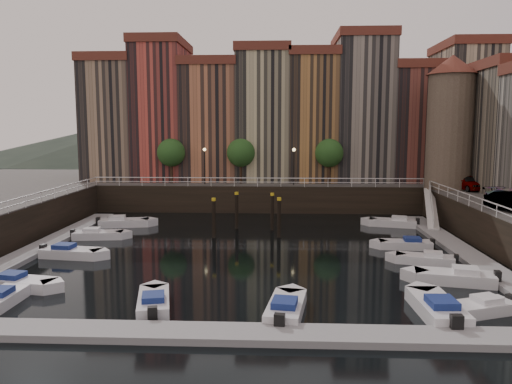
{
  "coord_description": "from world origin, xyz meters",
  "views": [
    {
      "loc": [
        2.35,
        -38.4,
        9.4
      ],
      "look_at": [
        0.39,
        4.0,
        3.94
      ],
      "focal_mm": 35.0,
      "sensor_mm": 36.0,
      "label": 1
    }
  ],
  "objects_px": {
    "boat_left_0": "(19,283)",
    "boat_left_3": "(97,235)",
    "gangway": "(431,206)",
    "boat_left_2": "(70,253)",
    "mooring_pilings": "(251,215)",
    "car_a": "(466,183)",
    "corner_tower": "(450,120)"
  },
  "relations": [
    {
      "from": "boat_left_0",
      "to": "boat_left_3",
      "type": "xyz_separation_m",
      "value": [
        -0.24,
        13.41,
        -0.01
      ]
    },
    {
      "from": "gangway",
      "to": "boat_left_0",
      "type": "height_order",
      "value": "gangway"
    },
    {
      "from": "boat_left_2",
      "to": "boat_left_3",
      "type": "height_order",
      "value": "boat_left_2"
    },
    {
      "from": "mooring_pilings",
      "to": "boat_left_0",
      "type": "distance_m",
      "value": 20.64
    },
    {
      "from": "boat_left_3",
      "to": "car_a",
      "type": "xyz_separation_m",
      "value": [
        34.58,
        10.36,
        3.46
      ]
    },
    {
      "from": "mooring_pilings",
      "to": "boat_left_3",
      "type": "relative_size",
      "value": 1.33
    },
    {
      "from": "boat_left_2",
      "to": "boat_left_3",
      "type": "bearing_deg",
      "value": 100.2
    },
    {
      "from": "boat_left_3",
      "to": "boat_left_0",
      "type": "bearing_deg",
      "value": -95.89
    },
    {
      "from": "mooring_pilings",
      "to": "boat_left_3",
      "type": "xyz_separation_m",
      "value": [
        -12.98,
        -2.78,
        -1.31
      ]
    },
    {
      "from": "mooring_pilings",
      "to": "boat_left_2",
      "type": "height_order",
      "value": "mooring_pilings"
    },
    {
      "from": "gangway",
      "to": "mooring_pilings",
      "type": "relative_size",
      "value": 1.4
    },
    {
      "from": "mooring_pilings",
      "to": "boat_left_0",
      "type": "relative_size",
      "value": 1.3
    },
    {
      "from": "boat_left_0",
      "to": "boat_left_2",
      "type": "distance_m",
      "value": 7.19
    },
    {
      "from": "boat_left_0",
      "to": "boat_left_2",
      "type": "xyz_separation_m",
      "value": [
        0.04,
        7.19,
        0.01
      ]
    },
    {
      "from": "gangway",
      "to": "car_a",
      "type": "xyz_separation_m",
      "value": [
        4.33,
        3.07,
        1.88
      ]
    },
    {
      "from": "corner_tower",
      "to": "gangway",
      "type": "xyz_separation_m",
      "value": [
        -2.9,
        -4.5,
        -8.28
      ]
    },
    {
      "from": "corner_tower",
      "to": "gangway",
      "type": "bearing_deg",
      "value": -122.8
    },
    {
      "from": "boat_left_3",
      "to": "corner_tower",
      "type": "bearing_deg",
      "value": 12.64
    },
    {
      "from": "boat_left_2",
      "to": "corner_tower",
      "type": "bearing_deg",
      "value": 36.3
    },
    {
      "from": "boat_left_0",
      "to": "car_a",
      "type": "xyz_separation_m",
      "value": [
        34.34,
        23.77,
        3.45
      ]
    },
    {
      "from": "corner_tower",
      "to": "mooring_pilings",
      "type": "distance_m",
      "value": 23.69
    },
    {
      "from": "corner_tower",
      "to": "boat_left_2",
      "type": "bearing_deg",
      "value": -151.28
    },
    {
      "from": "corner_tower",
      "to": "boat_left_0",
      "type": "bearing_deg",
      "value": -142.56
    },
    {
      "from": "car_a",
      "to": "boat_left_3",
      "type": "bearing_deg",
      "value": -178.63
    },
    {
      "from": "gangway",
      "to": "boat_left_2",
      "type": "relative_size",
      "value": 1.76
    },
    {
      "from": "mooring_pilings",
      "to": "boat_left_3",
      "type": "bearing_deg",
      "value": -167.92
    },
    {
      "from": "corner_tower",
      "to": "car_a",
      "type": "distance_m",
      "value": 6.71
    },
    {
      "from": "corner_tower",
      "to": "mooring_pilings",
      "type": "relative_size",
      "value": 2.32
    },
    {
      "from": "corner_tower",
      "to": "car_a",
      "type": "height_order",
      "value": "corner_tower"
    },
    {
      "from": "mooring_pilings",
      "to": "corner_tower",
      "type": "bearing_deg",
      "value": 24.07
    },
    {
      "from": "corner_tower",
      "to": "boat_left_3",
      "type": "bearing_deg",
      "value": -160.42
    },
    {
      "from": "corner_tower",
      "to": "gangway",
      "type": "distance_m",
      "value": 9.86
    }
  ]
}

